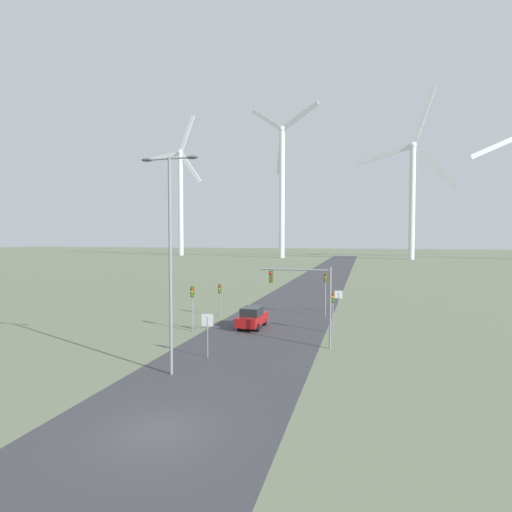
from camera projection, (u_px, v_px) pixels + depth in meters
ground_plane at (158, 431)px, 16.18m from camera, size 600.00×600.00×0.00m
road_surface at (311, 288)px, 62.46m from camera, size 10.00×240.00×0.01m
streetlamp at (170, 243)px, 22.66m from camera, size 3.51×0.32×12.43m
stop_sign_near at (207, 327)px, 26.08m from camera, size 0.81×0.07×2.91m
stop_sign_far at (338, 297)px, 41.72m from camera, size 0.81×0.07×2.38m
traffic_light_post_near_left at (192, 298)px, 33.54m from camera, size 0.28×0.34×3.81m
traffic_light_post_near_right at (333, 303)px, 33.00m from camera, size 0.28×0.34×3.44m
traffic_light_post_mid_left at (220, 293)px, 40.07m from camera, size 0.28×0.34×3.23m
traffic_light_post_mid_right at (325, 285)px, 39.90m from camera, size 0.28×0.34×4.39m
traffic_light_mast_overhead at (305, 289)px, 28.67m from camera, size 5.14×0.34×5.83m
car_approaching at (252, 317)px, 34.96m from camera, size 1.93×4.16×1.83m
wind_turbine_far_left at (181, 193)px, 184.82m from camera, size 28.82×4.00×64.05m
wind_turbine_left at (282, 181)px, 161.44m from camera, size 29.73×11.55×62.56m
wind_turbine_center at (412, 188)px, 147.81m from camera, size 35.66×9.84×63.10m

